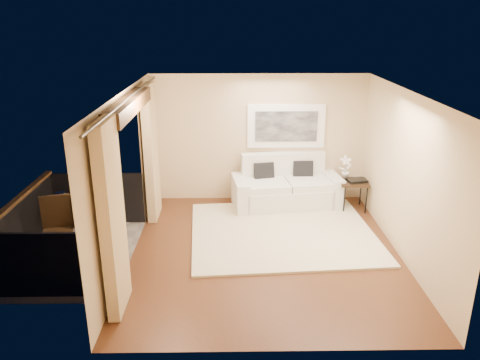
{
  "coord_description": "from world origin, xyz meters",
  "views": [
    {
      "loc": [
        -0.54,
        -7.1,
        3.82
      ],
      "look_at": [
        -0.42,
        0.72,
        1.05
      ],
      "focal_mm": 35.0,
      "sensor_mm": 36.0,
      "label": 1
    }
  ],
  "objects_px": {
    "sofa": "(286,188)",
    "ice_bucket": "(61,198)",
    "bistro_table": "(68,210)",
    "side_table": "(354,184)",
    "balcony_chair_far": "(88,218)",
    "orchid": "(346,167)",
    "balcony_chair_near": "(57,223)"
  },
  "relations": [
    {
      "from": "side_table",
      "to": "balcony_chair_far",
      "type": "xyz_separation_m",
      "value": [
        -4.89,
        -1.78,
        0.07
      ]
    },
    {
      "from": "balcony_chair_far",
      "to": "ice_bucket",
      "type": "distance_m",
      "value": 0.72
    },
    {
      "from": "orchid",
      "to": "balcony_chair_near",
      "type": "xyz_separation_m",
      "value": [
        -5.18,
        -2.17,
        -0.23
      ]
    },
    {
      "from": "balcony_chair_near",
      "to": "balcony_chair_far",
      "type": "bearing_deg",
      "value": 9.77
    },
    {
      "from": "sofa",
      "to": "balcony_chair_far",
      "type": "xyz_separation_m",
      "value": [
        -3.53,
        -2.03,
        0.24
      ]
    },
    {
      "from": "balcony_chair_near",
      "to": "side_table",
      "type": "bearing_deg",
      "value": 3.74
    },
    {
      "from": "orchid",
      "to": "balcony_chair_near",
      "type": "height_order",
      "value": "orchid"
    },
    {
      "from": "balcony_chair_near",
      "to": "ice_bucket",
      "type": "xyz_separation_m",
      "value": [
        -0.12,
        0.61,
        0.2
      ]
    },
    {
      "from": "balcony_chair_far",
      "to": "balcony_chair_near",
      "type": "height_order",
      "value": "balcony_chair_near"
    },
    {
      "from": "side_table",
      "to": "bistro_table",
      "type": "bearing_deg",
      "value": -164.61
    },
    {
      "from": "sofa",
      "to": "bistro_table",
      "type": "distance_m",
      "value": 4.33
    },
    {
      "from": "side_table",
      "to": "bistro_table",
      "type": "relative_size",
      "value": 0.84
    },
    {
      "from": "orchid",
      "to": "bistro_table",
      "type": "relative_size",
      "value": 0.68
    },
    {
      "from": "bistro_table",
      "to": "balcony_chair_near",
      "type": "relative_size",
      "value": 0.67
    },
    {
      "from": "balcony_chair_near",
      "to": "ice_bucket",
      "type": "relative_size",
      "value": 5.39
    },
    {
      "from": "orchid",
      "to": "balcony_chair_near",
      "type": "distance_m",
      "value": 5.63
    },
    {
      "from": "orchid",
      "to": "balcony_chair_far",
      "type": "relative_size",
      "value": 0.46
    },
    {
      "from": "balcony_chair_far",
      "to": "side_table",
      "type": "bearing_deg",
      "value": -142.03
    },
    {
      "from": "balcony_chair_far",
      "to": "ice_bucket",
      "type": "relative_size",
      "value": 5.3
    },
    {
      "from": "side_table",
      "to": "balcony_chair_near",
      "type": "bearing_deg",
      "value": -159.47
    },
    {
      "from": "side_table",
      "to": "ice_bucket",
      "type": "bearing_deg",
      "value": -165.74
    },
    {
      "from": "balcony_chair_far",
      "to": "sofa",
      "type": "bearing_deg",
      "value": -132.09
    },
    {
      "from": "sofa",
      "to": "balcony_chair_near",
      "type": "bearing_deg",
      "value": -158.31
    },
    {
      "from": "sofa",
      "to": "ice_bucket",
      "type": "bearing_deg",
      "value": -166.02
    },
    {
      "from": "bistro_table",
      "to": "balcony_chair_near",
      "type": "xyz_separation_m",
      "value": [
        -0.01,
        -0.53,
        -0.01
      ]
    },
    {
      "from": "sofa",
      "to": "bistro_table",
      "type": "xyz_separation_m",
      "value": [
        -3.96,
        -1.72,
        0.27
      ]
    },
    {
      "from": "orchid",
      "to": "ice_bucket",
      "type": "xyz_separation_m",
      "value": [
        -5.31,
        -1.56,
        -0.03
      ]
    },
    {
      "from": "sofa",
      "to": "ice_bucket",
      "type": "height_order",
      "value": "sofa"
    },
    {
      "from": "side_table",
      "to": "balcony_chair_near",
      "type": "distance_m",
      "value": 5.69
    },
    {
      "from": "sofa",
      "to": "ice_bucket",
      "type": "distance_m",
      "value": 4.43
    },
    {
      "from": "balcony_chair_far",
      "to": "balcony_chair_near",
      "type": "distance_m",
      "value": 0.49
    },
    {
      "from": "orchid",
      "to": "ice_bucket",
      "type": "relative_size",
      "value": 2.46
    }
  ]
}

